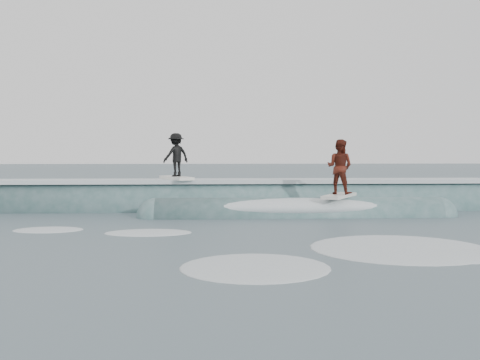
{
  "coord_description": "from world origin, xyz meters",
  "views": [
    {
      "loc": [
        -0.86,
        -13.22,
        2.04
      ],
      "look_at": [
        0.0,
        4.7,
        1.1
      ],
      "focal_mm": 40.0,
      "sensor_mm": 36.0,
      "label": 1
    }
  ],
  "objects": [
    {
      "name": "far_swells",
      "position": [
        -0.2,
        17.65,
        0.0
      ],
      "size": [
        35.38,
        8.65,
        0.8
      ],
      "color": "#385E5D",
      "rests_on": "ground"
    },
    {
      "name": "ground",
      "position": [
        0.0,
        0.0,
        0.0
      ],
      "size": [
        160.0,
        160.0,
        0.0
      ],
      "primitive_type": "plane",
      "color": "#3E555B",
      "rests_on": "ground"
    },
    {
      "name": "whitewater",
      "position": [
        1.46,
        -2.27,
        0.0
      ],
      "size": [
        11.57,
        6.37,
        0.1
      ],
      "color": "silver",
      "rests_on": "ground"
    },
    {
      "name": "breaking_wave",
      "position": [
        0.36,
        5.26,
        0.04
      ],
      "size": [
        22.99,
        3.79,
        2.02
      ],
      "color": "#385E5D",
      "rests_on": "ground"
    },
    {
      "name": "surfer_red",
      "position": [
        3.1,
        3.5,
        1.48
      ],
      "size": [
        1.5,
        2.0,
        1.83
      ],
      "color": "silver",
      "rests_on": "ground"
    },
    {
      "name": "surfer_black",
      "position": [
        -2.21,
        5.7,
        1.85
      ],
      "size": [
        1.36,
        2.04,
        1.63
      ],
      "color": "white",
      "rests_on": "ground"
    }
  ]
}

